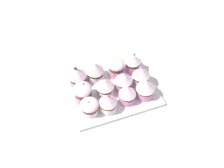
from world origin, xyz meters
The scene contains 14 objects.
ground_plane centered at (0.00, 0.00, -1.50)cm, with size 180.00×180.00×3.00cm, color beige.
baking_tray centered at (0.00, 0.00, 0.60)cm, with size 29.94×23.46×1.20cm.
cupcake_0 centered at (-9.79, -6.39, 4.23)cm, with size 5.91×5.91×6.11cm.
cupcake_1 centered at (-3.84, -7.13, 4.76)cm, with size 5.85×5.85×7.37cm.
cupcake_2 centered at (3.19, -6.04, 4.51)cm, with size 5.77×5.77×6.50cm.
cupcake_3 centered at (9.62, -6.03, 4.82)cm, with size 6.32×6.32×7.01cm.
cupcake_4 centered at (-10.30, -0.54, 4.83)cm, with size 6.14×6.14×7.45cm.
cupcake_5 centered at (-2.73, -0.67, 4.82)cm, with size 6.13×6.13×7.03cm.
cupcake_6 centered at (3.85, -0.76, 5.30)cm, with size 6.10×6.10×7.93cm.
cupcake_7 centered at (10.43, -0.57, 5.17)cm, with size 6.04×6.04×7.82cm.
cupcake_8 centered at (-10.26, 6.65, 5.25)cm, with size 6.23×6.23×8.32cm.
cupcake_9 centered at (-3.84, 6.83, 5.23)cm, with size 6.19×6.19×7.80cm.
cupcake_10 centered at (3.82, 6.44, 4.60)cm, with size 6.05×6.05×6.87cm.
cupcake_11 centered at (10.28, 6.36, 4.80)cm, with size 5.46×5.46×7.30cm.
Camera 1 is at (-17.65, -49.73, 70.31)cm, focal length 39.98 mm.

